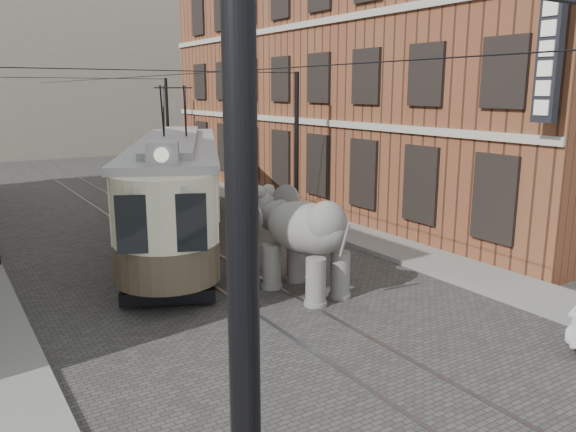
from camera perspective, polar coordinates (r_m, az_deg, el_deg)
ground at (r=15.40m, az=-3.22°, el=-7.70°), size 120.00×120.00×0.00m
tram_rails at (r=15.40m, az=-3.22°, el=-7.66°), size 1.54×80.00×0.02m
sidewalk_right at (r=18.87m, az=12.94°, el=-3.94°), size 2.00×60.00×0.15m
brick_building at (r=28.16m, az=7.64°, el=13.78°), size 8.00×26.00×12.00m
distant_block at (r=53.15m, az=-25.43°, el=13.14°), size 28.00×10.00×14.00m
catenary at (r=19.06m, az=-11.23°, el=5.29°), size 11.00×30.20×6.00m
tram at (r=20.57m, az=-11.11°, el=5.03°), size 8.19×13.69×5.45m
elephant at (r=15.03m, az=1.74°, el=-2.72°), size 3.12×4.80×2.74m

